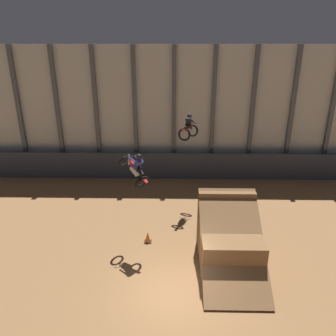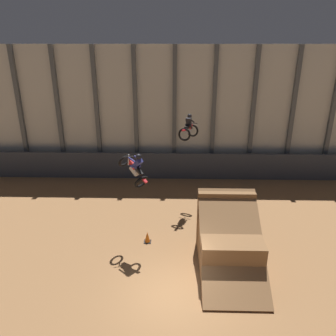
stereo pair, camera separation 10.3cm
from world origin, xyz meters
The scene contains 7 objects.
ground_plane centered at (0.00, 0.00, 0.00)m, with size 60.00×60.00×0.00m, color #996B42.
arena_back_wall centered at (0.00, 12.85, 4.65)m, with size 32.00×0.40×9.29m.
lower_barrier centered at (0.00, 11.94, 0.97)m, with size 31.36×0.20×1.94m.
dirt_ramp centered at (2.53, 2.34, 1.06)m, with size 2.67×4.66×3.09m.
rider_bike_left_air centered at (-1.75, 3.58, 4.05)m, with size 1.68×1.71×1.70m.
rider_bike_right_air centered at (0.85, 7.92, 4.80)m, with size 1.25×1.78×1.50m.
traffic_cone_near_ramp centered at (-1.26, 3.68, 0.28)m, with size 0.36×0.36×0.58m.
Camera 1 is at (0.03, -10.33, 9.50)m, focal length 35.00 mm.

